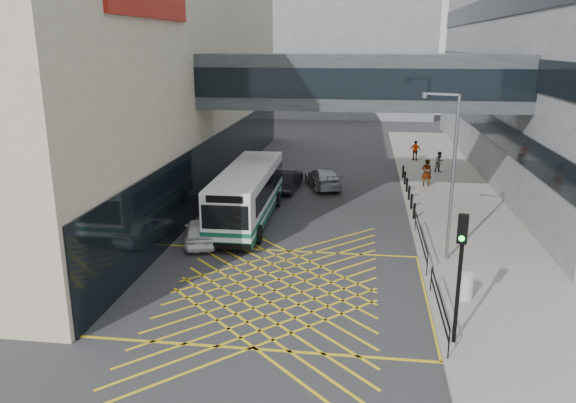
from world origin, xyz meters
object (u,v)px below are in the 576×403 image
at_px(car_dark, 286,179).
at_px(pedestrian_c, 415,151).
at_px(pedestrian_a, 426,173).
at_px(pedestrian_b, 440,162).
at_px(car_white, 200,231).
at_px(car_silver, 323,177).
at_px(bus, 248,193).
at_px(traffic_light, 460,261).
at_px(litter_bin, 465,286).
at_px(street_lamp, 450,168).

bearing_deg(car_dark, pedestrian_c, -127.75).
relative_size(pedestrian_a, pedestrian_c, 1.14).
bearing_deg(car_dark, pedestrian_b, -146.01).
xyz_separation_m(car_white, car_silver, (5.16, 12.03, 0.06)).
xyz_separation_m(bus, pedestrian_b, (11.96, 13.36, -0.66)).
relative_size(bus, car_silver, 2.35).
relative_size(traffic_light, litter_bin, 4.41).
height_order(car_dark, pedestrian_a, pedestrian_a).
bearing_deg(pedestrian_c, car_silver, 74.96).
xyz_separation_m(bus, pedestrian_c, (10.52, 17.63, -0.62)).
distance_m(car_dark, street_lamp, 15.21).
distance_m(litter_bin, pedestrian_b, 22.36).
bearing_deg(pedestrian_b, pedestrian_c, 76.94).
height_order(car_dark, traffic_light, traffic_light).
bearing_deg(car_silver, car_dark, 5.55).
distance_m(traffic_light, litter_bin, 4.32).
distance_m(car_white, pedestrian_b, 21.95).
height_order(bus, pedestrian_b, bus).
distance_m(traffic_light, street_lamp, 7.81).
xyz_separation_m(pedestrian_b, pedestrian_c, (-1.44, 4.27, 0.04)).
bearing_deg(car_dark, litter_bin, 123.56).
xyz_separation_m(litter_bin, pedestrian_a, (0.29, 17.76, 0.43)).
distance_m(car_silver, pedestrian_c, 11.78).
relative_size(car_silver, pedestrian_c, 2.77).
relative_size(bus, pedestrian_a, 5.75).
bearing_deg(litter_bin, pedestrian_b, 85.61).
relative_size(car_white, pedestrian_a, 2.19).
distance_m(litter_bin, pedestrian_a, 17.77).
height_order(car_white, pedestrian_c, pedestrian_c).
relative_size(litter_bin, pedestrian_a, 0.54).
bearing_deg(pedestrian_c, car_white, 81.84).
xyz_separation_m(car_silver, litter_bin, (6.69, -17.07, -0.04)).
distance_m(bus, traffic_light, 15.60).
height_order(bus, car_silver, bus).
relative_size(car_dark, pedestrian_c, 2.90).
xyz_separation_m(traffic_light, pedestrian_c, (1.18, 30.05, -2.06)).
height_order(car_white, traffic_light, traffic_light).
relative_size(bus, traffic_light, 2.41).
bearing_deg(pedestrian_a, car_dark, 10.00).
xyz_separation_m(car_dark, pedestrian_b, (10.82, 6.26, 0.19)).
height_order(car_dark, car_silver, car_dark).
distance_m(bus, car_white, 4.32).
bearing_deg(car_dark, traffic_light, 116.74).
relative_size(litter_bin, pedestrian_c, 0.61).
relative_size(car_dark, street_lamp, 0.64).
xyz_separation_m(bus, car_white, (-1.61, -3.89, -0.95)).
distance_m(car_dark, car_silver, 2.63).
bearing_deg(bus, litter_bin, -41.55).
bearing_deg(litter_bin, street_lamp, 93.87).
relative_size(car_silver, pedestrian_a, 2.44).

